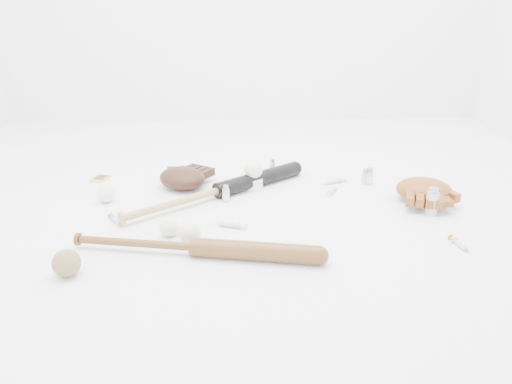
{
  "coord_description": "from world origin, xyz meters",
  "views": [
    {
      "loc": [
        -0.03,
        -1.72,
        0.76
      ],
      "look_at": [
        0.03,
        0.06,
        0.06
      ],
      "focal_mm": 35.0,
      "sensor_mm": 36.0,
      "label": 1
    }
  ],
  "objects_px": {
    "bat_dark": "(219,190)",
    "bat_wood": "(194,247)",
    "glove_dark": "(182,178)",
    "pedestal": "(253,183)"
  },
  "relations": [
    {
      "from": "bat_dark",
      "to": "bat_wood",
      "type": "height_order",
      "value": "bat_dark"
    },
    {
      "from": "bat_wood",
      "to": "glove_dark",
      "type": "height_order",
      "value": "glove_dark"
    },
    {
      "from": "glove_dark",
      "to": "pedestal",
      "type": "distance_m",
      "value": 0.3
    },
    {
      "from": "bat_dark",
      "to": "glove_dark",
      "type": "height_order",
      "value": "glove_dark"
    },
    {
      "from": "glove_dark",
      "to": "pedestal",
      "type": "xyz_separation_m",
      "value": [
        0.3,
        -0.01,
        -0.02
      ]
    },
    {
      "from": "bat_dark",
      "to": "pedestal",
      "type": "distance_m",
      "value": 0.18
    },
    {
      "from": "bat_dark",
      "to": "bat_wood",
      "type": "xyz_separation_m",
      "value": [
        -0.06,
        -0.48,
        -0.0
      ]
    },
    {
      "from": "pedestal",
      "to": "glove_dark",
      "type": "bearing_deg",
      "value": 177.23
    },
    {
      "from": "bat_dark",
      "to": "bat_wood",
      "type": "distance_m",
      "value": 0.48
    },
    {
      "from": "bat_dark",
      "to": "pedestal",
      "type": "relative_size",
      "value": 11.33
    }
  ]
}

